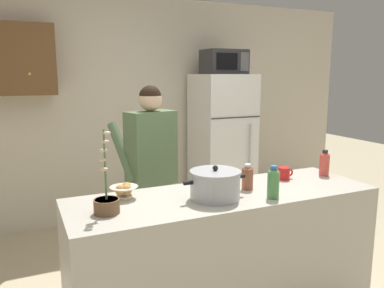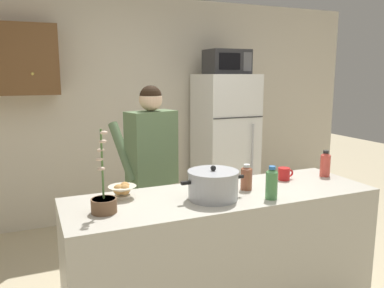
{
  "view_description": "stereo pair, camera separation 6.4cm",
  "coord_description": "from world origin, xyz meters",
  "px_view_note": "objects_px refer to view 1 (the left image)",
  "views": [
    {
      "loc": [
        -1.24,
        -2.21,
        1.72
      ],
      "look_at": [
        0.0,
        0.55,
        1.17
      ],
      "focal_mm": 36.11,
      "sensor_mm": 36.0,
      "label": 1
    },
    {
      "loc": [
        -1.18,
        -2.23,
        1.72
      ],
      "look_at": [
        0.0,
        0.55,
        1.17
      ],
      "focal_mm": 36.11,
      "sensor_mm": 36.0,
      "label": 2
    }
  ],
  "objects_px": {
    "coffee_mug": "(284,173)",
    "bottle_far_corner": "(324,163)",
    "cooking_pot": "(215,185)",
    "potted_orchid": "(107,202)",
    "bread_bowl": "(124,191)",
    "microwave": "(224,62)",
    "bottle_mid_counter": "(273,183)",
    "refrigerator": "(222,146)",
    "bottle_near_edge": "(247,177)",
    "person_near_pot": "(151,159)"
  },
  "relations": [
    {
      "from": "bottle_mid_counter",
      "to": "cooking_pot",
      "type": "bearing_deg",
      "value": 156.69
    },
    {
      "from": "potted_orchid",
      "to": "bread_bowl",
      "type": "bearing_deg",
      "value": 54.28
    },
    {
      "from": "refrigerator",
      "to": "bread_bowl",
      "type": "xyz_separation_m",
      "value": [
        -1.64,
        -1.68,
        0.11
      ]
    },
    {
      "from": "person_near_pot",
      "to": "cooking_pot",
      "type": "distance_m",
      "value": 0.91
    },
    {
      "from": "bottle_far_corner",
      "to": "potted_orchid",
      "type": "xyz_separation_m",
      "value": [
        -1.76,
        -0.14,
        -0.03
      ]
    },
    {
      "from": "cooking_pot",
      "to": "bottle_mid_counter",
      "type": "distance_m",
      "value": 0.38
    },
    {
      "from": "cooking_pot",
      "to": "microwave",
      "type": "bearing_deg",
      "value": 59.91
    },
    {
      "from": "person_near_pot",
      "to": "potted_orchid",
      "type": "bearing_deg",
      "value": -122.45
    },
    {
      "from": "bottle_mid_counter",
      "to": "bottle_far_corner",
      "type": "bearing_deg",
      "value": 23.38
    },
    {
      "from": "bottle_mid_counter",
      "to": "bottle_near_edge",
      "type": "bearing_deg",
      "value": 99.7
    },
    {
      "from": "bread_bowl",
      "to": "bottle_mid_counter",
      "type": "relative_size",
      "value": 0.85
    },
    {
      "from": "person_near_pot",
      "to": "cooking_pot",
      "type": "relative_size",
      "value": 3.69
    },
    {
      "from": "potted_orchid",
      "to": "bottle_mid_counter",
      "type": "bearing_deg",
      "value": -9.2
    },
    {
      "from": "bottle_far_corner",
      "to": "potted_orchid",
      "type": "height_order",
      "value": "potted_orchid"
    },
    {
      "from": "bottle_mid_counter",
      "to": "potted_orchid",
      "type": "xyz_separation_m",
      "value": [
        -1.05,
        0.17,
        -0.04
      ]
    },
    {
      "from": "bottle_mid_counter",
      "to": "potted_orchid",
      "type": "bearing_deg",
      "value": 170.8
    },
    {
      "from": "refrigerator",
      "to": "bottle_mid_counter",
      "type": "height_order",
      "value": "refrigerator"
    },
    {
      "from": "coffee_mug",
      "to": "potted_orchid",
      "type": "xyz_separation_m",
      "value": [
        -1.4,
        -0.18,
        0.02
      ]
    },
    {
      "from": "person_near_pot",
      "to": "bottle_near_edge",
      "type": "bearing_deg",
      "value": -61.03
    },
    {
      "from": "coffee_mug",
      "to": "bottle_near_edge",
      "type": "xyz_separation_m",
      "value": [
        -0.4,
        -0.1,
        0.04
      ]
    },
    {
      "from": "potted_orchid",
      "to": "microwave",
      "type": "bearing_deg",
      "value": 46.26
    },
    {
      "from": "bread_bowl",
      "to": "bottle_far_corner",
      "type": "height_order",
      "value": "bottle_far_corner"
    },
    {
      "from": "refrigerator",
      "to": "potted_orchid",
      "type": "xyz_separation_m",
      "value": [
        -1.8,
        -1.9,
        0.13
      ]
    },
    {
      "from": "bread_bowl",
      "to": "coffee_mug",
      "type": "bearing_deg",
      "value": -2.17
    },
    {
      "from": "microwave",
      "to": "bread_bowl",
      "type": "height_order",
      "value": "microwave"
    },
    {
      "from": "microwave",
      "to": "bottle_near_edge",
      "type": "relative_size",
      "value": 2.65
    },
    {
      "from": "coffee_mug",
      "to": "bottle_near_edge",
      "type": "height_order",
      "value": "bottle_near_edge"
    },
    {
      "from": "cooking_pot",
      "to": "coffee_mug",
      "type": "height_order",
      "value": "cooking_pot"
    },
    {
      "from": "coffee_mug",
      "to": "potted_orchid",
      "type": "distance_m",
      "value": 1.41
    },
    {
      "from": "bread_bowl",
      "to": "cooking_pot",
      "type": "bearing_deg",
      "value": -24.38
    },
    {
      "from": "person_near_pot",
      "to": "bottle_near_edge",
      "type": "distance_m",
      "value": 0.92
    },
    {
      "from": "cooking_pot",
      "to": "bottle_near_edge",
      "type": "relative_size",
      "value": 2.44
    },
    {
      "from": "microwave",
      "to": "refrigerator",
      "type": "bearing_deg",
      "value": 90.07
    },
    {
      "from": "bread_bowl",
      "to": "bottle_near_edge",
      "type": "bearing_deg",
      "value": -10.06
    },
    {
      "from": "cooking_pot",
      "to": "potted_orchid",
      "type": "height_order",
      "value": "potted_orchid"
    },
    {
      "from": "coffee_mug",
      "to": "bottle_far_corner",
      "type": "height_order",
      "value": "bottle_far_corner"
    },
    {
      "from": "microwave",
      "to": "bottle_far_corner",
      "type": "xyz_separation_m",
      "value": [
        -0.04,
        -1.74,
        -0.84
      ]
    },
    {
      "from": "cooking_pot",
      "to": "bread_bowl",
      "type": "height_order",
      "value": "cooking_pot"
    },
    {
      "from": "person_near_pot",
      "to": "bottle_far_corner",
      "type": "xyz_separation_m",
      "value": [
        1.21,
        -0.74,
        0.01
      ]
    },
    {
      "from": "refrigerator",
      "to": "microwave",
      "type": "relative_size",
      "value": 3.58
    },
    {
      "from": "bottle_mid_counter",
      "to": "potted_orchid",
      "type": "relative_size",
      "value": 0.44
    },
    {
      "from": "refrigerator",
      "to": "bottle_far_corner",
      "type": "relative_size",
      "value": 8.3
    },
    {
      "from": "microwave",
      "to": "person_near_pot",
      "type": "height_order",
      "value": "microwave"
    },
    {
      "from": "refrigerator",
      "to": "cooking_pot",
      "type": "distance_m",
      "value": 2.22
    },
    {
      "from": "bottle_mid_counter",
      "to": "bottle_far_corner",
      "type": "height_order",
      "value": "bottle_mid_counter"
    },
    {
      "from": "bottle_far_corner",
      "to": "bottle_mid_counter",
      "type": "bearing_deg",
      "value": -156.62
    },
    {
      "from": "bottle_mid_counter",
      "to": "refrigerator",
      "type": "bearing_deg",
      "value": 69.99
    },
    {
      "from": "microwave",
      "to": "bottle_mid_counter",
      "type": "bearing_deg",
      "value": -110.2
    },
    {
      "from": "bottle_near_edge",
      "to": "bottle_mid_counter",
      "type": "relative_size",
      "value": 0.83
    },
    {
      "from": "refrigerator",
      "to": "bread_bowl",
      "type": "bearing_deg",
      "value": -134.31
    }
  ]
}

